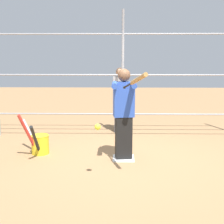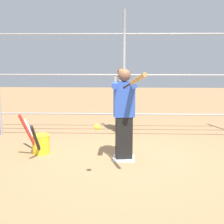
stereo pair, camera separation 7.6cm
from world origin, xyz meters
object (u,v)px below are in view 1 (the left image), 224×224
at_px(bystander_behind_fence, 120,99).
at_px(softball_in_flight, 98,127).
at_px(batter, 124,111).
at_px(baseball_bat_swinging, 137,80).
at_px(bat_bucket, 39,143).

bearing_deg(bystander_behind_fence, softball_in_flight, 83.29).
xyz_separation_m(batter, baseball_bat_swinging, (-0.17, 0.94, 0.65)).
distance_m(batter, bat_bucket, 1.81).
bearing_deg(baseball_bat_swinging, bystander_behind_fence, -85.50).
bearing_deg(bat_bucket, bystander_behind_fence, -132.26).
height_order(batter, bat_bucket, batter).
height_order(batter, bystander_behind_fence, batter).
relative_size(batter, bat_bucket, 1.60).
bearing_deg(bystander_behind_fence, batter, 91.77).
xyz_separation_m(bat_bucket, bystander_behind_fence, (-1.59, -1.75, 0.61)).
distance_m(baseball_bat_swinging, bystander_behind_fence, 3.07).
relative_size(batter, baseball_bat_swinging, 1.93).
bearing_deg(baseball_bat_swinging, bat_bucket, -33.60).
relative_size(baseball_bat_swinging, softball_in_flight, 9.07).
distance_m(batter, bystander_behind_fence, 2.03).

